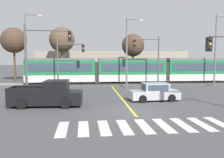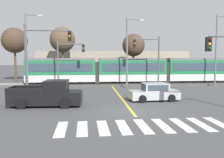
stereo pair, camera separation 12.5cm
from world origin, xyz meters
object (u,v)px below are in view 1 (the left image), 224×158
traffic_light_mid_left (41,50)px  traffic_light_far_left (67,57)px  traffic_light_far_right (150,54)px  street_lamp_centre (128,48)px  bare_tree_far_west (14,41)px  bare_tree_west (62,40)px  bare_tree_east (133,46)px  pickup_truck (48,95)px  street_lamp_west (28,46)px  light_rail_tram (131,70)px  street_lamp_east (217,46)px  sedan_crossing (154,92)px

traffic_light_mid_left → traffic_light_far_left: size_ratio=1.15×
traffic_light_far_right → street_lamp_centre: 2.72m
bare_tree_far_west → bare_tree_west: size_ratio=0.99×
traffic_light_far_left → bare_tree_east: bearing=37.1°
traffic_light_mid_left → traffic_light_far_right: bearing=26.0°
pickup_truck → street_lamp_west: 11.96m
bare_tree_far_west → light_rail_tram: bearing=-17.3°
traffic_light_mid_left → bare_tree_east: bare_tree_east is taller
street_lamp_west → bare_tree_west: street_lamp_west is taller
street_lamp_west → light_rail_tram: bearing=13.6°
light_rail_tram → street_lamp_west: (-12.93, -3.14, 2.95)m
bare_tree_west → pickup_truck: bearing=-87.5°
pickup_truck → bare_tree_far_west: bearing=112.9°
traffic_light_mid_left → bare_tree_east: size_ratio=0.93×
traffic_light_mid_left → street_lamp_west: size_ratio=0.76×
traffic_light_mid_left → street_lamp_centre: bearing=34.6°
traffic_light_far_right → bare_tree_east: bare_tree_east is taller
traffic_light_mid_left → traffic_light_far_left: bearing=73.6°
bare_tree_west → traffic_light_far_left: bearing=-80.2°
street_lamp_west → street_lamp_east: (23.48, 0.18, 0.12)m
traffic_light_far_right → traffic_light_far_left: bearing=177.5°
sedan_crossing → street_lamp_east: bearing=40.5°
traffic_light_mid_left → traffic_light_far_right: (11.75, 5.74, -0.30)m
bare_tree_far_west → street_lamp_centre: bearing=-28.2°
sedan_crossing → traffic_light_far_left: traffic_light_far_left is taller
pickup_truck → traffic_light_far_right: traffic_light_far_right is taller
pickup_truck → traffic_light_mid_left: 5.48m
pickup_truck → bare_tree_west: bearing=92.5°
light_rail_tram → street_lamp_west: bearing=-166.4°
light_rail_tram → bare_tree_far_west: 18.23m
traffic_light_mid_left → traffic_light_far_right: size_ratio=1.08×
light_rail_tram → sedan_crossing: light_rail_tram is taller
pickup_truck → traffic_light_mid_left: traffic_light_mid_left is taller
traffic_light_far_left → street_lamp_west: (-4.56, 0.32, 1.21)m
pickup_truck → bare_tree_east: (9.85, 17.16, 4.64)m
street_lamp_west → bare_tree_far_west: street_lamp_west is taller
street_lamp_west → bare_tree_east: bearing=25.8°
street_lamp_east → bare_tree_east: size_ratio=1.26×
traffic_light_mid_left → street_lamp_west: bearing=112.9°
traffic_light_far_left → bare_tree_west: bearing=99.8°
traffic_light_far_left → bare_tree_east: size_ratio=0.81×
light_rail_tram → sedan_crossing: bearing=-91.0°
light_rail_tram → bare_tree_far_west: bare_tree_far_west is taller
traffic_light_far_right → bare_tree_east: size_ratio=0.86×
pickup_truck → traffic_light_mid_left: bearing=107.0°
pickup_truck → traffic_light_mid_left: size_ratio=0.82×
street_lamp_centre → traffic_light_far_right: bearing=-13.0°
street_lamp_west → street_lamp_centre: street_lamp_west is taller
street_lamp_centre → bare_tree_west: 11.88m
pickup_truck → street_lamp_east: 22.65m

